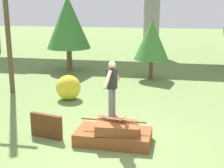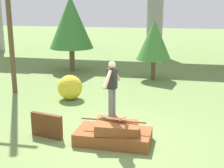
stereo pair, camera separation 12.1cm
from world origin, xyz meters
name	(u,v)px [view 1 (the left image)]	position (x,y,z in m)	size (l,w,h in m)	color
ground_plane	(113,142)	(0.00, 0.00, 0.00)	(80.00, 80.00, 0.00)	olive
scrap_pile	(114,134)	(0.03, -0.02, 0.24)	(1.99, 1.09, 0.65)	brown
scrap_plank_loose	(46,126)	(-1.85, -0.04, 0.34)	(0.97, 0.34, 0.68)	#5B3319
skateboard	(112,116)	(-0.05, 0.06, 0.72)	(0.76, 0.34, 0.09)	brown
skater	(112,85)	(-0.05, 0.06, 1.55)	(0.28, 1.00, 1.44)	slate
tree_behind_right	(152,40)	(0.48, 7.33, 1.90)	(1.66, 1.66, 2.84)	brown
tree_mid_back	(68,22)	(-3.98, 8.44, 2.62)	(2.33, 2.33, 4.00)	brown
bush_yellow_flowering	(68,88)	(-2.38, 3.44, 0.47)	(0.95, 0.95, 0.95)	gold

